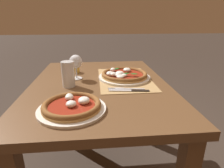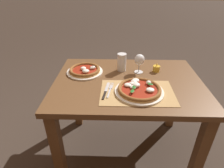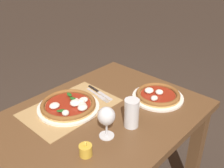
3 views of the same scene
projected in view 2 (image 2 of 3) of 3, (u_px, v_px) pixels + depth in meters
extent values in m
plane|color=#382D26|center=(125.00, 148.00, 1.78)|extent=(24.00, 24.00, 0.00)
cube|color=brown|center=(128.00, 83.00, 1.42)|extent=(1.11, 0.81, 0.04)
cube|color=brown|center=(58.00, 152.00, 1.32)|extent=(0.07, 0.07, 0.70)
cube|color=brown|center=(199.00, 155.00, 1.30)|extent=(0.07, 0.07, 0.70)
cube|color=brown|center=(77.00, 97.00, 1.92)|extent=(0.07, 0.07, 0.70)
cube|color=brown|center=(174.00, 98.00, 1.89)|extent=(0.07, 0.07, 0.70)
cube|color=#A88451|center=(137.00, 92.00, 1.27)|extent=(0.49, 0.32, 0.00)
cylinder|color=silver|center=(139.00, 91.00, 1.26)|extent=(0.33, 0.33, 0.01)
cylinder|color=tan|center=(139.00, 90.00, 1.26)|extent=(0.29, 0.29, 0.01)
torus|color=brown|center=(139.00, 89.00, 1.25)|extent=(0.29, 0.29, 0.02)
cylinder|color=maroon|center=(139.00, 89.00, 1.25)|extent=(0.24, 0.24, 0.00)
ellipsoid|color=silver|center=(150.00, 90.00, 1.22)|extent=(0.06, 0.05, 0.03)
ellipsoid|color=silver|center=(134.00, 82.00, 1.31)|extent=(0.05, 0.05, 0.03)
ellipsoid|color=silver|center=(133.00, 87.00, 1.26)|extent=(0.04, 0.04, 0.02)
ellipsoid|color=silver|center=(149.00, 83.00, 1.30)|extent=(0.04, 0.04, 0.03)
ellipsoid|color=silver|center=(128.00, 85.00, 1.28)|extent=(0.05, 0.05, 0.02)
ellipsoid|color=silver|center=(131.00, 84.00, 1.29)|extent=(0.04, 0.04, 0.03)
ellipsoid|color=silver|center=(136.00, 81.00, 1.33)|extent=(0.05, 0.05, 0.03)
ellipsoid|color=silver|center=(136.00, 85.00, 1.27)|extent=(0.06, 0.05, 0.03)
ellipsoid|color=#1E5B1E|center=(150.00, 84.00, 1.28)|extent=(0.05, 0.05, 0.00)
ellipsoid|color=#1E5B1E|center=(132.00, 91.00, 1.20)|extent=(0.04, 0.05, 0.00)
ellipsoid|color=#1E5B1E|center=(134.00, 87.00, 1.24)|extent=(0.03, 0.04, 0.00)
cylinder|color=silver|center=(85.00, 72.00, 1.52)|extent=(0.29, 0.29, 0.01)
cylinder|color=tan|center=(85.00, 71.00, 1.52)|extent=(0.25, 0.25, 0.01)
torus|color=brown|center=(85.00, 69.00, 1.51)|extent=(0.25, 0.25, 0.02)
cylinder|color=maroon|center=(85.00, 70.00, 1.51)|extent=(0.20, 0.20, 0.00)
ellipsoid|color=silver|center=(83.00, 68.00, 1.51)|extent=(0.05, 0.04, 0.03)
ellipsoid|color=silver|center=(86.00, 71.00, 1.46)|extent=(0.05, 0.05, 0.03)
ellipsoid|color=silver|center=(93.00, 68.00, 1.52)|extent=(0.04, 0.03, 0.03)
ellipsoid|color=silver|center=(93.00, 68.00, 1.52)|extent=(0.04, 0.04, 0.03)
cylinder|color=silver|center=(138.00, 72.00, 1.53)|extent=(0.07, 0.07, 0.00)
cylinder|color=silver|center=(139.00, 68.00, 1.51)|extent=(0.01, 0.01, 0.06)
ellipsoid|color=silver|center=(139.00, 59.00, 1.47)|extent=(0.08, 0.08, 0.08)
ellipsoid|color=#AD5B14|center=(139.00, 61.00, 1.48)|extent=(0.07, 0.07, 0.05)
cylinder|color=silver|center=(122.00, 62.00, 1.52)|extent=(0.07, 0.07, 0.15)
cylinder|color=black|center=(122.00, 64.00, 1.53)|extent=(0.07, 0.07, 0.12)
cylinder|color=silver|center=(122.00, 56.00, 1.50)|extent=(0.07, 0.07, 0.02)
cube|color=#B7B7BC|center=(109.00, 93.00, 1.25)|extent=(0.03, 0.12, 0.00)
cube|color=#B7B7BC|center=(111.00, 87.00, 1.32)|extent=(0.03, 0.05, 0.00)
cylinder|color=#B7B7BC|center=(113.00, 84.00, 1.35)|extent=(0.01, 0.04, 0.00)
cylinder|color=#B7B7BC|center=(112.00, 84.00, 1.35)|extent=(0.01, 0.04, 0.00)
cylinder|color=#B7B7BC|center=(112.00, 84.00, 1.35)|extent=(0.01, 0.04, 0.00)
cylinder|color=#B7B7BC|center=(111.00, 84.00, 1.36)|extent=(0.01, 0.04, 0.00)
cube|color=black|center=(104.00, 95.00, 1.23)|extent=(0.03, 0.10, 0.01)
cube|color=#B7B7BC|center=(107.00, 87.00, 1.32)|extent=(0.04, 0.12, 0.00)
cylinder|color=gold|center=(156.00, 69.00, 1.53)|extent=(0.06, 0.06, 0.05)
cylinder|color=silver|center=(156.00, 70.00, 1.53)|extent=(0.04, 0.04, 0.03)
ellipsoid|color=#F9C64C|center=(157.00, 65.00, 1.51)|extent=(0.01, 0.01, 0.02)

